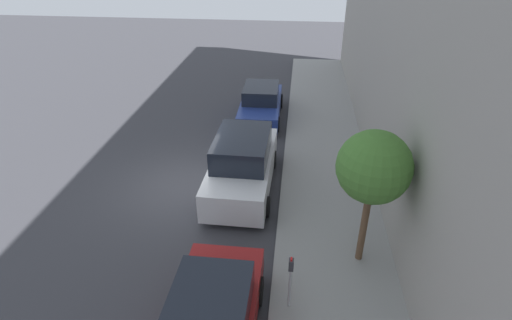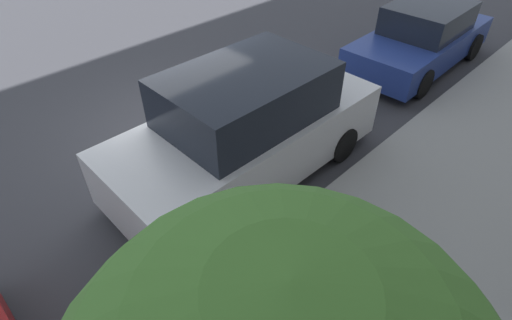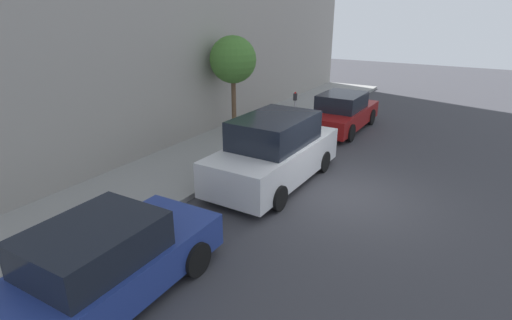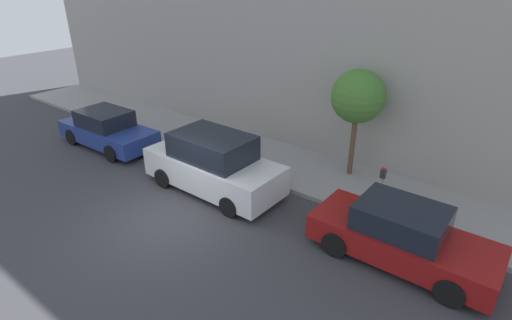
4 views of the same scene
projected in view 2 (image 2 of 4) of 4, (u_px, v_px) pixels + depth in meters
The scene contains 4 objects.
ground_plane at pixel (170, 126), 8.25m from camera, with size 60.00×60.00×0.00m, color #38383D.
sidewalk at pixel (389, 272), 5.42m from camera, with size 3.18×32.00×0.15m.
parked_suv_second at pixel (247, 129), 6.55m from camera, with size 2.08×4.83×1.98m.
parked_sedan_third at pixel (421, 38), 9.96m from camera, with size 1.92×4.53×1.54m.
Camera 2 is at (6.08, -3.56, 4.70)m, focal length 28.00 mm.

